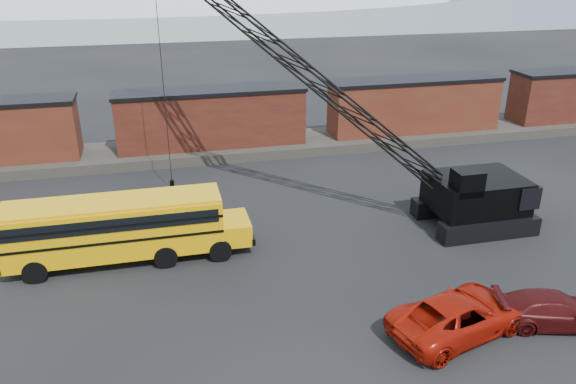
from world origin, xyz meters
The scene contains 8 objects.
ground centered at (0.00, 0.00, 0.00)m, with size 160.00×160.00×0.00m, color black.
gravel_berm centered at (0.00, 22.00, 0.35)m, with size 120.00×5.00×0.70m, color #433D37.
boxcar_mid centered at (0.00, 22.00, 2.76)m, with size 13.70×3.10×4.17m.
boxcar_east_near centered at (16.00, 22.00, 2.76)m, with size 13.70×3.10×4.17m.
school_bus centered at (-5.90, 7.20, 1.79)m, with size 11.65×2.65×3.19m.
red_pickup centered at (6.92, -1.72, 0.81)m, with size 2.70×5.85×1.63m, color #A21407.
maroon_suv centered at (10.91, -2.14, 0.69)m, with size 1.92×4.72×1.37m, color #420B0C.
crawler_crane centered at (3.77, 11.26, 8.24)m, with size 19.11×11.49×14.75m.
Camera 1 is at (-3.83, -17.89, 13.82)m, focal length 35.00 mm.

